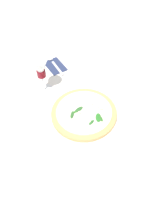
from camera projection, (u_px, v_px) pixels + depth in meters
name	position (u px, v px, depth m)	size (l,w,h in m)	color
ground_plane	(74.00, 114.00, 0.98)	(6.00, 6.00, 0.00)	silver
pizza_arugula_main	(84.00, 114.00, 0.96)	(0.31, 0.31, 0.05)	white
wine_glass	(41.00, 70.00, 0.98)	(0.08, 0.08, 0.18)	white
napkin	(55.00, 66.00, 1.19)	(0.14, 0.10, 0.01)	navy
fork	(55.00, 64.00, 1.19)	(0.20, 0.05, 0.00)	silver
side_plate_white	(142.00, 97.00, 1.03)	(0.19, 0.19, 0.02)	white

